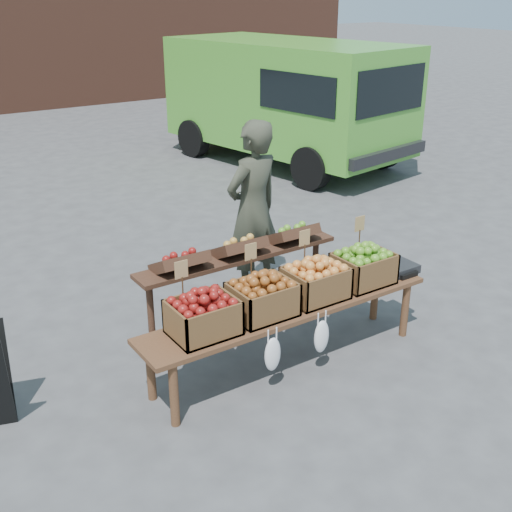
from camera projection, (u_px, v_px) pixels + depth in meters
ground at (259, 340)px, 5.97m from camera, size 80.00×80.00×0.00m
delivery_van at (285, 103)px, 11.57m from camera, size 2.97×5.12×2.16m
vendor at (253, 210)px, 6.55m from camera, size 0.75×0.57×1.86m
back_table at (239, 282)px, 5.92m from camera, size 2.10×0.44×1.04m
display_bench at (289, 336)px, 5.49m from camera, size 2.70×0.56×0.57m
crate_golden_apples at (203, 318)px, 4.90m from camera, size 0.50×0.40×0.28m
crate_russet_pears at (262, 299)px, 5.18m from camera, size 0.50×0.40×0.28m
crate_red_apples at (315, 283)px, 5.46m from camera, size 0.50×0.40×0.28m
crate_green_apples at (363, 268)px, 5.74m from camera, size 0.50×0.40×0.28m
weighing_scale at (396, 268)px, 6.00m from camera, size 0.34×0.30×0.08m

